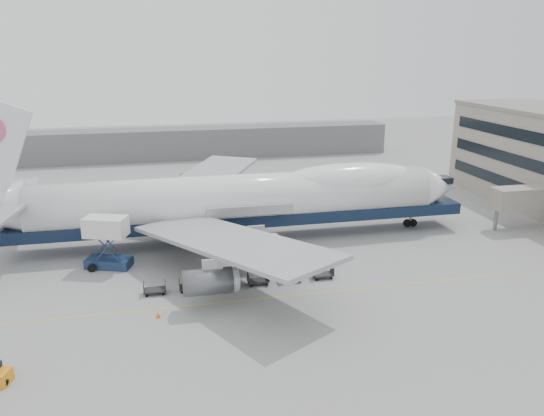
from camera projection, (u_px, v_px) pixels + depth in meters
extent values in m
plane|color=gray|center=(255.00, 275.00, 59.93)|extent=(260.00, 260.00, 0.00)
cube|color=gold|center=(266.00, 298.00, 54.31)|extent=(60.00, 0.15, 0.01)
cube|color=gray|center=(524.00, 198.00, 74.45)|extent=(9.00, 3.00, 3.00)
cylinder|color=slate|center=(496.00, 220.00, 74.48)|extent=(0.50, 0.50, 3.00)
cube|color=slate|center=(156.00, 144.00, 122.29)|extent=(110.00, 8.00, 7.00)
cylinder|color=white|center=(238.00, 199.00, 69.51)|extent=(52.00, 6.40, 6.40)
cube|color=#0D1A32|center=(245.00, 217.00, 70.45)|extent=(60.00, 5.76, 1.50)
cone|color=white|center=(439.00, 187.00, 75.56)|extent=(6.00, 6.40, 6.40)
ellipsoid|color=white|center=(350.00, 180.00, 72.26)|extent=(20.67, 5.78, 4.56)
cube|color=#9EA0A3|center=(231.00, 242.00, 55.71)|extent=(20.35, 26.74, 2.26)
cube|color=#9EA0A3|center=(204.00, 179.00, 82.41)|extent=(20.35, 26.74, 2.26)
cylinder|color=#595B60|center=(184.00, 187.00, 86.83)|extent=(4.80, 2.60, 2.60)
cylinder|color=#595B60|center=(228.00, 199.00, 79.67)|extent=(4.80, 2.60, 2.60)
cylinder|color=#595B60|center=(252.00, 245.00, 60.96)|extent=(4.80, 2.60, 2.60)
cylinder|color=#595B60|center=(208.00, 282.00, 51.30)|extent=(4.80, 2.60, 2.60)
cylinder|color=slate|center=(410.00, 218.00, 76.00)|extent=(0.36, 0.36, 2.50)
cylinder|color=black|center=(410.00, 223.00, 76.20)|extent=(1.10, 0.45, 1.10)
cylinder|color=slate|center=(219.00, 240.00, 67.36)|extent=(0.36, 0.36, 2.50)
cylinder|color=black|center=(219.00, 245.00, 67.56)|extent=(1.10, 0.45, 1.10)
cylinder|color=slate|center=(213.00, 225.00, 72.97)|extent=(0.36, 0.36, 2.50)
cylinder|color=black|center=(214.00, 230.00, 73.17)|extent=(1.10, 0.45, 1.10)
cube|color=navy|center=(109.00, 262.00, 62.00)|extent=(5.65, 4.02, 1.13)
cube|color=silver|center=(106.00, 227.00, 60.72)|extent=(5.33, 4.07, 2.26)
cube|color=navy|center=(107.00, 248.00, 60.30)|extent=(3.49, 1.32, 4.04)
cube|color=navy|center=(108.00, 241.00, 62.41)|extent=(3.49, 1.32, 4.04)
cube|color=slate|center=(107.00, 222.00, 62.26)|extent=(2.73, 1.97, 0.15)
cylinder|color=black|center=(92.00, 268.00, 60.68)|extent=(0.92, 0.36, 0.92)
cylinder|color=black|center=(94.00, 261.00, 62.60)|extent=(0.92, 0.36, 0.92)
cylinder|color=black|center=(125.00, 265.00, 61.45)|extent=(0.92, 0.36, 0.92)
cylinder|color=black|center=(126.00, 259.00, 63.37)|extent=(0.92, 0.36, 0.92)
cylinder|color=black|center=(4.00, 382.00, 40.01)|extent=(0.70, 0.30, 0.70)
cylinder|color=black|center=(8.00, 373.00, 41.23)|extent=(0.70, 0.30, 0.70)
cone|color=#F6580C|center=(158.00, 315.00, 50.31)|extent=(0.40, 0.40, 0.62)
cube|color=#F6580C|center=(158.00, 317.00, 50.39)|extent=(0.42, 0.42, 0.03)
cube|color=#2D2D30|center=(155.00, 290.00, 55.17)|extent=(2.30, 1.35, 0.18)
cube|color=#2D2D30|center=(144.00, 287.00, 54.83)|extent=(0.08, 1.35, 0.90)
cube|color=#2D2D30|center=(165.00, 285.00, 55.29)|extent=(0.08, 1.35, 0.90)
cylinder|color=black|center=(147.00, 296.00, 54.57)|extent=(0.30, 0.12, 0.30)
cylinder|color=black|center=(147.00, 291.00, 55.59)|extent=(0.30, 0.12, 0.30)
cylinder|color=black|center=(163.00, 294.00, 54.92)|extent=(0.30, 0.12, 0.30)
cylinder|color=black|center=(163.00, 290.00, 55.95)|extent=(0.30, 0.12, 0.30)
cube|color=#2D2D30|center=(190.00, 287.00, 55.93)|extent=(2.30, 1.35, 0.18)
cube|color=#2D2D30|center=(179.00, 284.00, 55.59)|extent=(0.08, 1.35, 0.90)
cube|color=#2D2D30|center=(201.00, 282.00, 56.05)|extent=(0.08, 1.35, 0.90)
cylinder|color=black|center=(183.00, 292.00, 55.33)|extent=(0.30, 0.12, 0.30)
cylinder|color=black|center=(182.00, 288.00, 56.36)|extent=(0.30, 0.12, 0.30)
cylinder|color=black|center=(199.00, 291.00, 55.68)|extent=(0.30, 0.12, 0.30)
cylinder|color=black|center=(198.00, 286.00, 56.71)|extent=(0.30, 0.12, 0.30)
cube|color=#2D2D30|center=(225.00, 283.00, 56.70)|extent=(2.30, 1.35, 0.18)
cube|color=#2D2D30|center=(214.00, 281.00, 56.35)|extent=(0.08, 1.35, 0.90)
cube|color=#2D2D30|center=(235.00, 279.00, 56.81)|extent=(0.08, 1.35, 0.90)
cylinder|color=black|center=(217.00, 289.00, 56.09)|extent=(0.30, 0.12, 0.30)
cylinder|color=black|center=(216.00, 285.00, 57.12)|extent=(0.30, 0.12, 0.30)
cylinder|color=black|center=(233.00, 287.00, 56.45)|extent=(0.30, 0.12, 0.30)
cylinder|color=black|center=(232.00, 283.00, 57.47)|extent=(0.30, 0.12, 0.30)
cube|color=#2D2D30|center=(258.00, 280.00, 57.46)|extent=(2.30, 1.35, 0.18)
cube|color=#2D2D30|center=(248.00, 278.00, 57.12)|extent=(0.08, 1.35, 0.90)
cube|color=#2D2D30|center=(268.00, 276.00, 57.57)|extent=(0.08, 1.35, 0.90)
cylinder|color=black|center=(251.00, 286.00, 56.85)|extent=(0.30, 0.12, 0.30)
cylinder|color=black|center=(250.00, 282.00, 57.88)|extent=(0.30, 0.12, 0.30)
cylinder|color=black|center=(267.00, 284.00, 57.21)|extent=(0.30, 0.12, 0.30)
cylinder|color=black|center=(265.00, 280.00, 58.24)|extent=(0.30, 0.12, 0.30)
cube|color=#2D2D30|center=(291.00, 277.00, 58.22)|extent=(2.30, 1.35, 0.18)
cube|color=#2D2D30|center=(281.00, 275.00, 57.88)|extent=(0.08, 1.35, 0.90)
cube|color=#2D2D30|center=(301.00, 273.00, 58.34)|extent=(0.08, 1.35, 0.90)
cylinder|color=black|center=(284.00, 283.00, 57.62)|extent=(0.30, 0.12, 0.30)
cylinder|color=black|center=(282.00, 279.00, 58.65)|extent=(0.30, 0.12, 0.30)
cylinder|color=black|center=(300.00, 281.00, 57.97)|extent=(0.30, 0.12, 0.30)
cylinder|color=black|center=(297.00, 277.00, 59.00)|extent=(0.30, 0.12, 0.30)
cube|color=#2D2D30|center=(323.00, 274.00, 58.99)|extent=(2.30, 1.35, 0.18)
cube|color=#2D2D30|center=(313.00, 272.00, 58.64)|extent=(0.08, 1.35, 0.90)
cube|color=#2D2D30|center=(332.00, 270.00, 59.10)|extent=(0.08, 1.35, 0.90)
cylinder|color=black|center=(317.00, 280.00, 58.38)|extent=(0.30, 0.12, 0.30)
cylinder|color=black|center=(314.00, 276.00, 59.41)|extent=(0.30, 0.12, 0.30)
cylinder|color=black|center=(331.00, 278.00, 58.73)|extent=(0.30, 0.12, 0.30)
cylinder|color=black|center=(328.00, 274.00, 59.76)|extent=(0.30, 0.12, 0.30)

